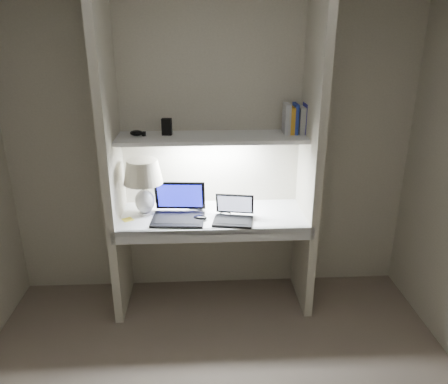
{
  "coord_description": "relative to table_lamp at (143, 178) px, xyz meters",
  "views": [
    {
      "loc": [
        -0.08,
        -1.85,
        2.13
      ],
      "look_at": [
        0.08,
        1.05,
        1.02
      ],
      "focal_mm": 35.0,
      "sensor_mm": 36.0,
      "label": 1
    }
  ],
  "objects": [
    {
      "name": "book_row",
      "position": [
        1.16,
        0.11,
        0.41
      ],
      "size": [
        0.21,
        0.15,
        0.23
      ],
      "color": "silver",
      "rests_on": "shelf"
    },
    {
      "name": "back_wall",
      "position": [
        0.52,
        0.24,
        0.19
      ],
      "size": [
        3.2,
        0.01,
        2.5
      ],
      "primitive_type": "cube",
      "color": "beige",
      "rests_on": "floor"
    },
    {
      "name": "shelf_gadget",
      "position": [
        -0.04,
        0.09,
        0.32
      ],
      "size": [
        0.1,
        0.08,
        0.04
      ],
      "primitive_type": "ellipsoid",
      "rotation": [
        0.0,
        0.0,
        -0.08
      ],
      "color": "black",
      "rests_on": "shelf"
    },
    {
      "name": "laptop_netbook",
      "position": [
        0.67,
        -0.14,
        -0.25
      ],
      "size": [
        0.33,
        0.3,
        0.18
      ],
      "rotation": [
        0.0,
        0.0,
        -0.18
      ],
      "color": "black",
      "rests_on": "desk"
    },
    {
      "name": "desk",
      "position": [
        0.52,
        -0.03,
        -0.31
      ],
      "size": [
        1.4,
        0.55,
        0.04
      ],
      "primitive_type": "cube",
      "color": "white",
      "rests_on": "alcove_panel_left"
    },
    {
      "name": "shelf_box",
      "position": [
        0.19,
        0.11,
        0.36
      ],
      "size": [
        0.08,
        0.06,
        0.12
      ],
      "primitive_type": "cube",
      "rotation": [
        0.0,
        0.0,
        -0.09
      ],
      "color": "black",
      "rests_on": "shelf"
    },
    {
      "name": "speaker",
      "position": [
        0.4,
        0.1,
        -0.21
      ],
      "size": [
        0.13,
        0.1,
        0.16
      ],
      "primitive_type": "cube",
      "rotation": [
        0.0,
        0.0,
        -0.24
      ],
      "color": "silver",
      "rests_on": "desk"
    },
    {
      "name": "alcove_panel_left",
      "position": [
        -0.21,
        -0.03,
        0.19
      ],
      "size": [
        0.06,
        0.55,
        2.5
      ],
      "primitive_type": "cube",
      "color": "beige",
      "rests_on": "floor"
    },
    {
      "name": "table_lamp",
      "position": [
        0.0,
        0.0,
        0.0
      ],
      "size": [
        0.3,
        0.3,
        0.43
      ],
      "color": "white",
      "rests_on": "desk"
    },
    {
      "name": "laptop_main",
      "position": [
        0.26,
        -0.08,
        -0.23
      ],
      "size": [
        0.41,
        0.36,
        0.26
      ],
      "rotation": [
        0.0,
        0.0,
        -0.07
      ],
      "color": "black",
      "rests_on": "desk"
    },
    {
      "name": "desk_apron",
      "position": [
        0.52,
        -0.29,
        -0.34
      ],
      "size": [
        1.46,
        0.03,
        0.1
      ],
      "primitive_type": "cube",
      "color": "silver",
      "rests_on": "desk"
    },
    {
      "name": "cable_coil",
      "position": [
        0.61,
        -0.05,
        -0.29
      ],
      "size": [
        0.1,
        0.1,
        0.01
      ],
      "primitive_type": "torus",
      "rotation": [
        0.0,
        0.0,
        -0.1
      ],
      "color": "black",
      "rests_on": "desk"
    },
    {
      "name": "shelf",
      "position": [
        0.52,
        0.06,
        0.29
      ],
      "size": [
        1.4,
        0.36,
        0.03
      ],
      "primitive_type": "cube",
      "color": "silver",
      "rests_on": "back_wall"
    },
    {
      "name": "alcove_panel_right",
      "position": [
        1.25,
        -0.03,
        0.19
      ],
      "size": [
        0.06,
        0.55,
        2.5
      ],
      "primitive_type": "cube",
      "color": "beige",
      "rests_on": "floor"
    },
    {
      "name": "mouse",
      "position": [
        0.42,
        -0.13,
        -0.27
      ],
      "size": [
        0.11,
        0.08,
        0.04
      ],
      "primitive_type": "ellipsoid",
      "rotation": [
        0.0,
        0.0,
        -0.18
      ],
      "color": "black",
      "rests_on": "desk"
    },
    {
      "name": "strip_light",
      "position": [
        0.52,
        0.06,
        0.27
      ],
      "size": [
        0.6,
        0.04,
        0.02
      ],
      "primitive_type": "cube",
      "color": "white",
      "rests_on": "shelf"
    },
    {
      "name": "sticky_note",
      "position": [
        -0.12,
        -0.1,
        -0.29
      ],
      "size": [
        0.1,
        0.1,
        0.0
      ],
      "primitive_type": "cube",
      "rotation": [
        0.0,
        0.0,
        0.56
      ],
      "color": "yellow",
      "rests_on": "desk"
    }
  ]
}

